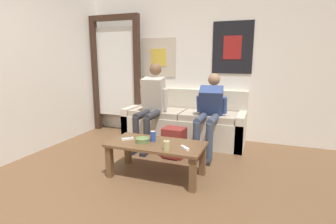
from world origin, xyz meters
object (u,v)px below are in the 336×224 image
object	(u,v)px
person_seated_teen	(209,109)
backpack	(174,143)
person_seated_adult	(151,102)
pillar_candle	(167,146)
couch	(184,123)
game_controller_near_left	(128,139)
game_controller_near_right	(185,148)
ceramic_bowl	(142,140)
drink_can_blue	(153,136)
coffee_table	(156,149)

from	to	relation	value
person_seated_teen	backpack	xyz separation A→B (m)	(-0.41, -0.43, -0.44)
person_seated_adult	person_seated_teen	xyz separation A→B (m)	(0.93, 0.03, -0.07)
person_seated_adult	pillar_candle	bearing A→B (deg)	-59.38
backpack	pillar_candle	size ratio (longest dim) A/B	3.63
couch	person_seated_teen	distance (m)	0.71
person_seated_adult	game_controller_near_left	world-z (taller)	person_seated_adult
pillar_candle	game_controller_near_right	bearing A→B (deg)	31.97
pillar_candle	ceramic_bowl	bearing A→B (deg)	157.38
game_controller_near_left	drink_can_blue	bearing A→B (deg)	10.22
person_seated_adult	ceramic_bowl	size ratio (longest dim) A/B	8.05
person_seated_teen	ceramic_bowl	xyz separation A→B (m)	(-0.56, -1.11, -0.20)
couch	person_seated_teen	world-z (taller)	person_seated_teen
couch	person_seated_teen	xyz separation A→B (m)	(0.50, -0.36, 0.34)
drink_can_blue	game_controller_near_left	world-z (taller)	drink_can_blue
backpack	ceramic_bowl	distance (m)	0.74
ceramic_bowl	person_seated_teen	bearing A→B (deg)	63.25
couch	coffee_table	world-z (taller)	couch
drink_can_blue	game_controller_near_left	xyz separation A→B (m)	(-0.31, -0.06, -0.05)
couch	backpack	xyz separation A→B (m)	(0.09, -0.79, -0.10)
game_controller_near_right	person_seated_adult	bearing A→B (deg)	128.77
ceramic_bowl	game_controller_near_right	size ratio (longest dim) A/B	1.29
couch	drink_can_blue	world-z (taller)	couch
game_controller_near_left	ceramic_bowl	bearing A→B (deg)	-8.42
person_seated_adult	pillar_candle	xyz separation A→B (m)	(0.73, -1.23, -0.25)
couch	pillar_candle	size ratio (longest dim) A/B	17.10
drink_can_blue	game_controller_near_right	distance (m)	0.46
coffee_table	game_controller_near_right	world-z (taller)	game_controller_near_right
person_seated_adult	backpack	xyz separation A→B (m)	(0.52, -0.40, -0.51)
ceramic_bowl	drink_can_blue	bearing A→B (deg)	42.04
person_seated_adult	pillar_candle	world-z (taller)	person_seated_adult
person_seated_adult	person_seated_teen	size ratio (longest dim) A/B	1.13
couch	game_controller_near_right	distance (m)	1.59
ceramic_bowl	game_controller_near_left	xyz separation A→B (m)	(-0.22, 0.03, -0.02)
game_controller_near_left	backpack	bearing A→B (deg)	60.63
couch	backpack	distance (m)	0.80
coffee_table	backpack	bearing A→B (deg)	90.78
person_seated_teen	game_controller_near_left	world-z (taller)	person_seated_teen
pillar_candle	game_controller_near_left	world-z (taller)	pillar_candle
coffee_table	pillar_candle	xyz separation A→B (m)	(0.20, -0.19, 0.13)
person_seated_adult	drink_can_blue	xyz separation A→B (m)	(0.46, -0.99, -0.24)
couch	coffee_table	distance (m)	1.44
ceramic_bowl	couch	bearing A→B (deg)	87.55
drink_can_blue	pillar_candle	bearing A→B (deg)	-42.09
couch	coffee_table	size ratio (longest dim) A/B	1.78
person_seated_teen	game_controller_near_left	distance (m)	1.35
person_seated_teen	ceramic_bowl	size ratio (longest dim) A/B	7.13
person_seated_adult	ceramic_bowl	bearing A→B (deg)	-71.27
person_seated_teen	pillar_candle	world-z (taller)	person_seated_teen
couch	game_controller_near_right	xyz separation A→B (m)	(0.47, -1.52, 0.12)
ceramic_bowl	drink_can_blue	distance (m)	0.14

